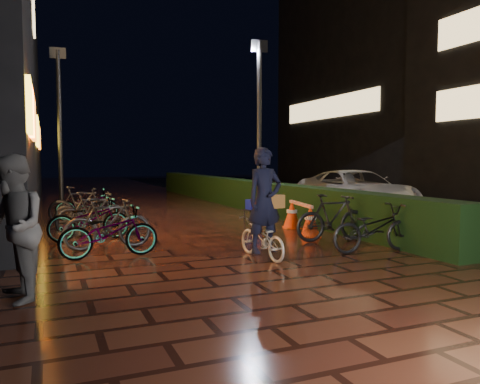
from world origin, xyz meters
name	(u,v)px	position (x,y,z in m)	size (l,w,h in m)	color
ground	(244,257)	(0.00, 0.00, 0.00)	(80.00, 80.00, 0.00)	#381911
asphalt_road	(424,209)	(9.00, 5.00, 0.00)	(11.00, 60.00, 0.01)	black
hedge	(242,193)	(3.30, 8.00, 0.50)	(0.70, 20.00, 1.00)	black
bystander_person	(13,229)	(-3.61, -1.38, 0.90)	(0.88, 0.68, 1.80)	#545356
van	(356,191)	(6.12, 5.06, 0.70)	(2.29, 4.96, 1.38)	#B6B7BB
lamp_post_hedge	(259,120)	(2.86, 5.54, 2.94)	(0.51, 0.16, 5.34)	black
lamp_post_sf	(60,121)	(-2.76, 9.59, 3.02)	(0.52, 0.15, 5.49)	black
cyclist	(263,218)	(0.24, -0.28, 0.72)	(0.73, 1.40, 1.94)	silver
traffic_barrier	(301,217)	(2.34, 2.08, 0.35)	(0.70, 1.75, 0.71)	#FA3F0D
cart_assembly	(254,206)	(1.97, 3.98, 0.47)	(0.54, 0.57, 0.92)	black
parked_bikes_storefront	(93,214)	(-2.26, 3.66, 0.47)	(2.01, 6.15, 1.00)	black
parked_bikes_hedge	(354,223)	(2.38, 0.05, 0.48)	(1.78, 1.97, 1.00)	black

